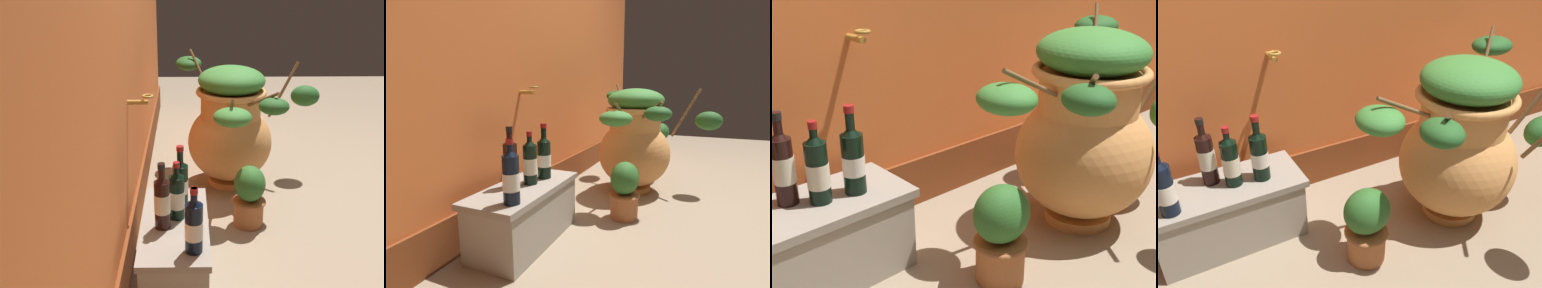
# 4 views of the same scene
# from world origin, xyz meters

# --- Properties ---
(ground_plane) EXTENTS (7.00, 7.00, 0.00)m
(ground_plane) POSITION_xyz_m (0.00, 0.00, 0.00)
(ground_plane) COLOR gray
(terracotta_urn) EXTENTS (1.05, 0.97, 0.84)m
(terracotta_urn) POSITION_xyz_m (0.42, 0.52, 0.41)
(terracotta_urn) COLOR #D68E4C
(terracotta_urn) RESTS_ON ground_plane
(stone_ledge) EXTENTS (0.67, 0.30, 0.30)m
(stone_ledge) POSITION_xyz_m (-0.60, 0.87, 0.16)
(stone_ledge) COLOR #9E9384
(stone_ledge) RESTS_ON ground_plane
(wine_bottle_left) EXTENTS (0.07, 0.07, 0.28)m
(wine_bottle_left) POSITION_xyz_m (-0.55, 0.86, 0.42)
(wine_bottle_left) COLOR black
(wine_bottle_left) RESTS_ON stone_ledge
(wine_bottle_middle) EXTENTS (0.07, 0.07, 0.31)m
(wine_bottle_middle) POSITION_xyz_m (-0.64, 0.92, 0.44)
(wine_bottle_middle) COLOR black
(wine_bottle_middle) RESTS_ON stone_ledge
(wine_bottle_right) EXTENTS (0.08, 0.08, 0.30)m
(wine_bottle_right) POSITION_xyz_m (-0.43, 0.85, 0.43)
(wine_bottle_right) COLOR black
(wine_bottle_right) RESTS_ON stone_ledge
(wine_bottle_back) EXTENTS (0.07, 0.07, 0.28)m
(wine_bottle_back) POSITION_xyz_m (-0.82, 0.79, 0.43)
(wine_bottle_back) COLOR black
(wine_bottle_back) RESTS_ON stone_ledge
(potted_shrub) EXTENTS (0.20, 0.19, 0.36)m
(potted_shrub) POSITION_xyz_m (-0.12, 0.47, 0.18)
(potted_shrub) COLOR #B26638
(potted_shrub) RESTS_ON ground_plane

